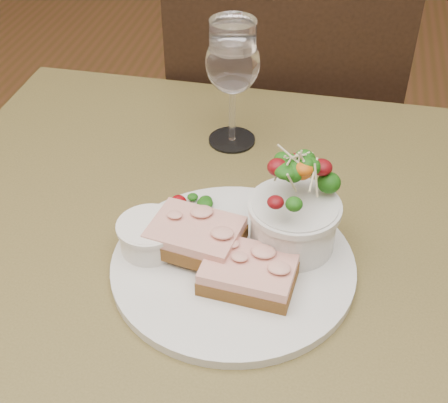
% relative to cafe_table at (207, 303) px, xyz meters
% --- Properties ---
extents(cafe_table, '(0.80, 0.80, 0.75)m').
position_rel_cafe_table_xyz_m(cafe_table, '(0.00, 0.00, 0.00)').
color(cafe_table, '#4D4621').
rests_on(cafe_table, ground).
extents(chair_far, '(0.47, 0.47, 0.90)m').
position_rel_cafe_table_xyz_m(chair_far, '(0.02, 0.63, -0.36)').
color(chair_far, black).
rests_on(chair_far, ground).
extents(dinner_plate, '(0.28, 0.28, 0.01)m').
position_rel_cafe_table_xyz_m(dinner_plate, '(0.04, -0.03, 0.11)').
color(dinner_plate, silver).
rests_on(dinner_plate, cafe_table).
extents(sandwich_front, '(0.11, 0.08, 0.03)m').
position_rel_cafe_table_xyz_m(sandwich_front, '(0.06, -0.06, 0.13)').
color(sandwich_front, '#462C12').
rests_on(sandwich_front, dinner_plate).
extents(sandwich_back, '(0.11, 0.09, 0.03)m').
position_rel_cafe_table_xyz_m(sandwich_back, '(-0.01, -0.02, 0.14)').
color(sandwich_back, '#462C12').
rests_on(sandwich_back, dinner_plate).
extents(ramekin, '(0.07, 0.07, 0.04)m').
position_rel_cafe_table_xyz_m(ramekin, '(-0.06, -0.03, 0.13)').
color(ramekin, white).
rests_on(ramekin, dinner_plate).
extents(salad_bowl, '(0.10, 0.10, 0.13)m').
position_rel_cafe_table_xyz_m(salad_bowl, '(0.10, 0.02, 0.17)').
color(salad_bowl, silver).
rests_on(salad_bowl, dinner_plate).
extents(garnish, '(0.05, 0.04, 0.02)m').
position_rel_cafe_table_xyz_m(garnish, '(-0.04, 0.05, 0.12)').
color(garnish, '#103609').
rests_on(garnish, dinner_plate).
extents(wine_glass, '(0.08, 0.08, 0.18)m').
position_rel_cafe_table_xyz_m(wine_glass, '(-0.01, 0.23, 0.22)').
color(wine_glass, white).
rests_on(wine_glass, cafe_table).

